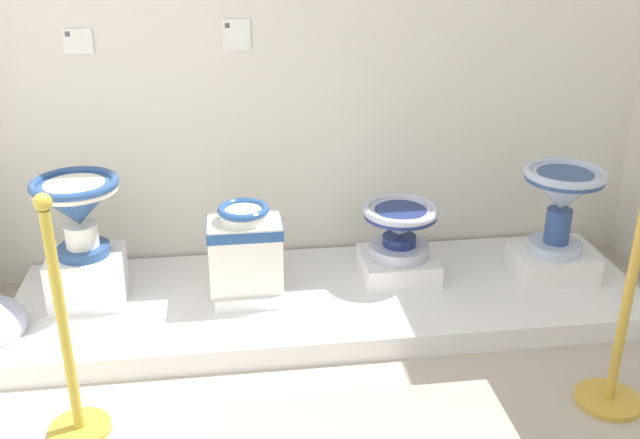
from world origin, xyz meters
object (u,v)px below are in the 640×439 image
object	(u,v)px
info_placard_first	(78,41)
stanchion_post_near_right	(620,340)
antique_toilet_squat_floral	(77,204)
antique_toilet_rightmost	(400,224)
plinth_block_squat_floral	(88,278)
plinth_block_pale_glazed	(552,264)
plinth_block_rightmost	(398,266)
antique_toilet_pale_glazed	(562,194)
info_placard_second	(236,34)
plinth_block_broad_patterned	(247,291)
antique_toilet_broad_patterned	(245,246)
stanchion_post_near_left	(69,363)

from	to	relation	value
info_placard_first	stanchion_post_near_right	bearing A→B (deg)	-32.45
antique_toilet_squat_floral	antique_toilet_rightmost	bearing A→B (deg)	1.95
plinth_block_squat_floral	plinth_block_pale_glazed	xyz separation A→B (m)	(2.32, -0.05, -0.05)
plinth_block_rightmost	antique_toilet_pale_glazed	distance (m)	0.89
plinth_block_rightmost	info_placard_second	world-z (taller)	info_placard_second
antique_toilet_pale_glazed	stanchion_post_near_right	bearing A→B (deg)	-98.47
antique_toilet_squat_floral	plinth_block_broad_patterned	world-z (taller)	antique_toilet_squat_floral
plinth_block_pale_glazed	info_placard_second	bearing A→B (deg)	162.14
stanchion_post_near_right	antique_toilet_broad_patterned	bearing A→B (deg)	148.64
plinth_block_rightmost	info_placard_first	size ratio (longest dim) A/B	2.73
info_placard_second	stanchion_post_near_left	distance (m)	1.75
stanchion_post_near_left	info_placard_first	bearing A→B (deg)	92.50
plinth_block_squat_floral	info_placard_first	bearing A→B (deg)	88.06
info_placard_first	info_placard_second	xyz separation A→B (m)	(0.76, 0.00, 0.02)
plinth_block_pale_glazed	stanchion_post_near_right	world-z (taller)	stanchion_post_near_right
antique_toilet_squat_floral	antique_toilet_pale_glazed	size ratio (longest dim) A/B	0.90
stanchion_post_near_right	plinth_block_squat_floral	bearing A→B (deg)	156.82
plinth_block_squat_floral	info_placard_first	world-z (taller)	info_placard_first
antique_toilet_rightmost	stanchion_post_near_right	world-z (taller)	stanchion_post_near_right
plinth_block_broad_patterned	info_placard_second	xyz separation A→B (m)	(0.02, 0.51, 1.15)
info_placard_first	plinth_block_broad_patterned	bearing A→B (deg)	-34.49
stanchion_post_near_left	antique_toilet_pale_glazed	bearing A→B (deg)	19.03
antique_toilet_pale_glazed	info_placard_second	world-z (taller)	info_placard_second
antique_toilet_broad_patterned	plinth_block_rightmost	size ratio (longest dim) A/B	1.11
antique_toilet_broad_patterned	plinth_block_squat_floral	bearing A→B (deg)	175.24
info_placard_second	stanchion_post_near_left	xyz separation A→B (m)	(-0.70, -1.28, -0.98)
antique_toilet_squat_floral	antique_toilet_broad_patterned	xyz separation A→B (m)	(0.75, -0.06, -0.23)
antique_toilet_broad_patterned	stanchion_post_near_right	xyz separation A→B (m)	(1.44, -0.87, -0.09)
plinth_block_broad_patterned	plinth_block_squat_floral	bearing A→B (deg)	175.24
stanchion_post_near_left	stanchion_post_near_right	distance (m)	2.12
antique_toilet_rightmost	info_placard_first	bearing A→B (deg)	165.50
info_placard_first	stanchion_post_near_right	xyz separation A→B (m)	(2.18, -1.38, -0.97)
antique_toilet_rightmost	plinth_block_rightmost	bearing A→B (deg)	90.00
plinth_block_pale_glazed	antique_toilet_rightmost	bearing A→B (deg)	172.26
antique_toilet_broad_patterned	info_placard_second	xyz separation A→B (m)	(0.02, 0.51, 0.90)
plinth_block_rightmost	info_placard_first	distance (m)	1.92
plinth_block_rightmost	stanchion_post_near_left	bearing A→B (deg)	-148.90
info_placard_first	stanchion_post_near_left	xyz separation A→B (m)	(0.06, -1.28, -0.96)
antique_toilet_broad_patterned	plinth_block_rightmost	world-z (taller)	antique_toilet_broad_patterned
antique_toilet_broad_patterned	info_placard_second	distance (m)	1.04
plinth_block_squat_floral	stanchion_post_near_right	bearing A→B (deg)	-23.18
antique_toilet_rightmost	info_placard_second	size ratio (longest dim) A/B	2.59
plinth_block_pale_glazed	stanchion_post_near_left	bearing A→B (deg)	-160.97
stanchion_post_near_right	plinth_block_pale_glazed	bearing A→B (deg)	81.53
plinth_block_pale_glazed	info_placard_first	distance (m)	2.60
plinth_block_pale_glazed	plinth_block_squat_floral	bearing A→B (deg)	178.66
plinth_block_broad_patterned	plinth_block_rightmost	distance (m)	0.79
plinth_block_rightmost	stanchion_post_near_right	world-z (taller)	stanchion_post_near_right
antique_toilet_squat_floral	plinth_block_rightmost	distance (m)	1.60
plinth_block_broad_patterned	antique_toilet_pale_glazed	distance (m)	1.62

